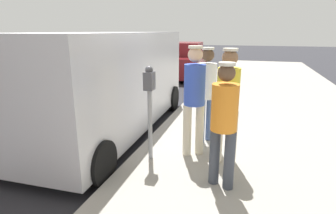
% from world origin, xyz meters
% --- Properties ---
extents(ground_plane, '(80.00, 80.00, 0.00)m').
position_xyz_m(ground_plane, '(0.00, 0.00, 0.00)').
color(ground_plane, '#2D2D33').
extents(sidewalk_slab, '(5.00, 32.00, 0.15)m').
position_xyz_m(sidewalk_slab, '(3.50, 0.00, 0.07)').
color(sidewalk_slab, '#9E998E').
rests_on(sidewalk_slab, ground).
extents(parking_meter_near, '(0.14, 0.18, 1.52)m').
position_xyz_m(parking_meter_near, '(1.35, -0.33, 1.18)').
color(parking_meter_near, gray).
rests_on(parking_meter_near, sidewalk_slab).
extents(parking_meter_far, '(0.14, 0.18, 1.52)m').
position_xyz_m(parking_meter_far, '(1.35, 5.53, 1.18)').
color(parking_meter_far, gray).
rests_on(parking_meter_far, sidewalk_slab).
extents(pedestrian_in_blue, '(0.34, 0.34, 1.81)m').
position_xyz_m(pedestrian_in_blue, '(1.98, 0.04, 1.20)').
color(pedestrian_in_blue, beige).
rests_on(pedestrian_in_blue, sidewalk_slab).
extents(pedestrian_in_yellow, '(0.36, 0.34, 1.79)m').
position_xyz_m(pedestrian_in_yellow, '(2.52, -0.11, 1.19)').
color(pedestrian_in_yellow, beige).
rests_on(pedestrian_in_yellow, sidewalk_slab).
extents(pedestrian_in_orange, '(0.34, 0.34, 1.67)m').
position_xyz_m(pedestrian_in_orange, '(2.55, -0.83, 1.10)').
color(pedestrian_in_orange, '#383D47').
rests_on(pedestrian_in_orange, sidewalk_slab).
extents(pedestrian_in_white, '(0.34, 0.34, 1.75)m').
position_xyz_m(pedestrian_in_white, '(2.08, 0.67, 1.16)').
color(pedestrian_in_white, '#4C608C').
rests_on(pedestrian_in_white, sidewalk_slab).
extents(parked_van, '(2.23, 5.24, 2.15)m').
position_xyz_m(parked_van, '(-0.15, 0.98, 1.15)').
color(parked_van, '#BCBCC1').
rests_on(parked_van, ground).
extents(parked_sedan_ahead, '(2.14, 4.49, 1.65)m').
position_xyz_m(parked_sedan_ahead, '(-0.33, 8.86, 0.75)').
color(parked_sedan_ahead, maroon).
rests_on(parked_sedan_ahead, ground).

